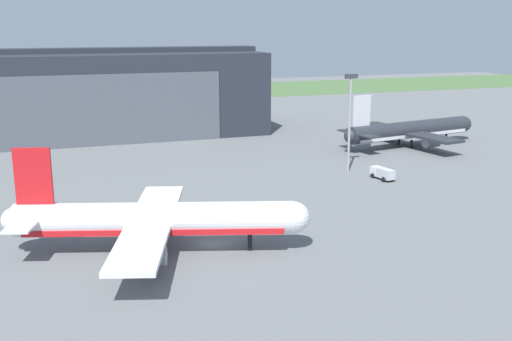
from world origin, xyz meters
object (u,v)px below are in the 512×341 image
maintenance_hangar (32,96)px  apron_light_mast (350,115)px  airliner_far_right (410,130)px  airliner_near_right (156,220)px  ops_van (382,173)px

maintenance_hangar → apron_light_mast: size_ratio=6.11×
airliner_far_right → apron_light_mast: size_ratio=2.00×
airliner_far_right → airliner_near_right: bearing=-145.1°
maintenance_hangar → apron_light_mast: 77.15m
maintenance_hangar → airliner_far_right: bearing=-25.5°
airliner_near_right → ops_van: 48.42m
apron_light_mast → airliner_far_right: bearing=34.6°
maintenance_hangar → ops_van: 84.88m
airliner_near_right → maintenance_hangar: bearing=99.6°
ops_van → airliner_near_right: bearing=-154.0°
maintenance_hangar → airliner_near_right: maintenance_hangar is taller
apron_light_mast → ops_van: bearing=-68.7°
apron_light_mast → maintenance_hangar: bearing=135.1°
airliner_near_right → airliner_far_right: bearing=34.9°
maintenance_hangar → airliner_far_right: 87.74m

